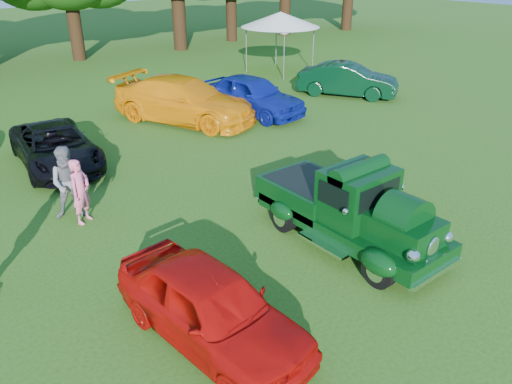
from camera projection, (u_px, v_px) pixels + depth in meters
ground at (286, 265)px, 10.32m from camera, size 120.00×120.00×0.00m
hero_pickup at (348, 210)px, 10.88m from camera, size 2.13×4.59×1.79m
red_convertible at (211, 306)px, 8.09m from camera, size 1.92×3.98×1.31m
back_car_black at (56, 146)px, 14.89m from camera, size 2.46×4.59×1.22m
back_car_orange at (184, 100)px, 18.76m from camera, size 4.40×6.12×1.65m
back_car_blue at (252, 95)px, 19.66m from camera, size 2.48×4.74×1.54m
back_car_green at (348, 80)px, 22.24m from camera, size 3.56×4.52×1.44m
spectator_pink at (81, 191)px, 11.67m from camera, size 0.69×0.63×1.59m
spectator_grey at (69, 183)px, 11.85m from camera, size 1.08×0.98×1.81m
canopy_tent at (280, 20)px, 25.87m from camera, size 4.81×4.81×3.09m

